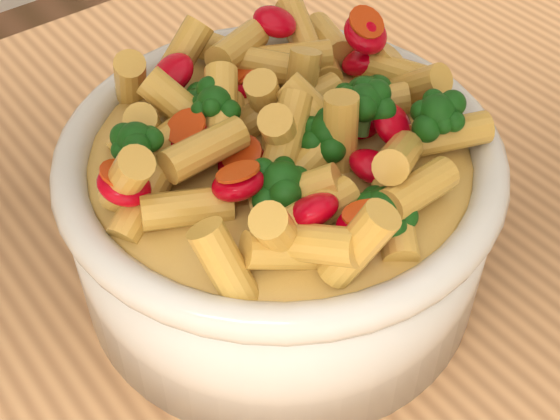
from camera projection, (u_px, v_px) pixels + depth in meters
serving_bowl at (280, 208)px, 0.44m from camera, size 0.24×0.24×0.10m
pasta_salad at (280, 120)px, 0.39m from camera, size 0.19×0.19×0.04m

